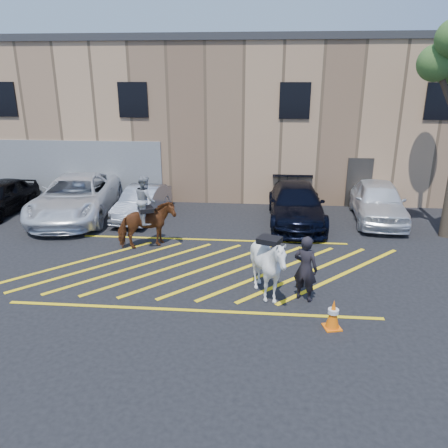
# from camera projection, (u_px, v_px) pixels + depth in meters

# --- Properties ---
(ground) EXTENTS (90.00, 90.00, 0.00)m
(ground) POSITION_uv_depth(u_px,v_px,m) (205.00, 265.00, 13.62)
(ground) COLOR black
(ground) RESTS_ON ground
(car_white_pickup) EXTENTS (3.54, 6.39, 1.69)m
(car_white_pickup) POSITION_uv_depth(u_px,v_px,m) (76.00, 197.00, 18.01)
(car_white_pickup) COLOR white
(car_white_pickup) RESTS_ON ground
(car_silver_sedan) EXTENTS (1.73, 4.01, 1.28)m
(car_silver_sedan) POSITION_uv_depth(u_px,v_px,m) (142.00, 202.00, 18.01)
(car_silver_sedan) COLOR #9598A2
(car_silver_sedan) RESTS_ON ground
(car_blue_suv) EXTENTS (2.14, 5.18, 1.50)m
(car_blue_suv) POSITION_uv_depth(u_px,v_px,m) (296.00, 204.00, 17.38)
(car_blue_suv) COLOR black
(car_blue_suv) RESTS_ON ground
(car_white_suv) EXTENTS (2.25, 4.83, 1.60)m
(car_white_suv) POSITION_uv_depth(u_px,v_px,m) (378.00, 201.00, 17.63)
(car_white_suv) COLOR white
(car_white_suv) RESTS_ON ground
(handler) EXTENTS (0.77, 0.68, 1.77)m
(handler) POSITION_uv_depth(u_px,v_px,m) (305.00, 268.00, 11.25)
(handler) COLOR black
(handler) RESTS_ON ground
(warehouse) EXTENTS (32.42, 10.20, 7.30)m
(warehouse) POSITION_uv_depth(u_px,v_px,m) (232.00, 113.00, 23.75)
(warehouse) COLOR tan
(warehouse) RESTS_ON ground
(hatching_zone) EXTENTS (12.60, 5.12, 0.01)m
(hatching_zone) POSITION_uv_depth(u_px,v_px,m) (204.00, 269.00, 13.33)
(hatching_zone) COLOR yellow
(hatching_zone) RESTS_ON ground
(mounted_bay) EXTENTS (2.09, 1.62, 2.51)m
(mounted_bay) POSITION_uv_depth(u_px,v_px,m) (146.00, 219.00, 14.71)
(mounted_bay) COLOR brown
(mounted_bay) RESTS_ON ground
(saddled_white) EXTENTS (2.02, 2.12, 1.85)m
(saddled_white) POSITION_uv_depth(u_px,v_px,m) (268.00, 266.00, 11.28)
(saddled_white) COLOR white
(saddled_white) RESTS_ON ground
(traffic_cone) EXTENTS (0.46, 0.46, 0.73)m
(traffic_cone) POSITION_uv_depth(u_px,v_px,m) (333.00, 314.00, 10.10)
(traffic_cone) COLOR #FF690A
(traffic_cone) RESTS_ON ground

